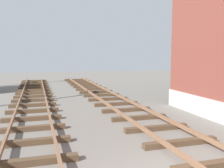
{
  "coord_description": "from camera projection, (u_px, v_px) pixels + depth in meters",
  "views": [
    {
      "loc": [
        -3.12,
        -4.15,
        2.78
      ],
      "look_at": [
        0.42,
        7.66,
        1.39
      ],
      "focal_mm": 40.35,
      "sensor_mm": 36.0,
      "label": 1
    }
  ],
  "objects": []
}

